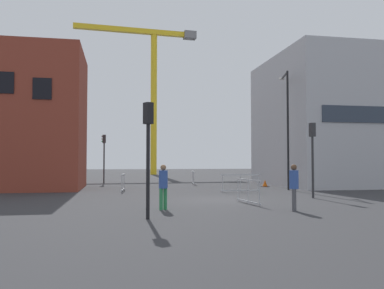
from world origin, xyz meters
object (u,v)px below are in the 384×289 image
at_px(pedestrian_waiting, 163,183).
at_px(construction_crane, 151,76).
at_px(traffic_light_far, 312,147).
at_px(traffic_light_verge, 148,140).
at_px(pedestrian_walking, 294,184).
at_px(streetlamp_tall, 287,119).
at_px(traffic_cone_orange, 265,184).
at_px(traffic_light_median, 104,151).

bearing_deg(pedestrian_waiting, construction_crane, 86.00).
bearing_deg(traffic_light_far, pedestrian_waiting, -156.29).
relative_size(traffic_light_verge, pedestrian_walking, 2.15).
height_order(streetlamp_tall, pedestrian_walking, streetlamp_tall).
xyz_separation_m(pedestrian_walking, pedestrian_waiting, (-4.78, 1.33, -0.01)).
bearing_deg(traffic_cone_orange, pedestrian_walking, -106.64).
relative_size(streetlamp_tall, traffic_light_far, 2.05).
bearing_deg(traffic_light_median, streetlamp_tall, -39.13).
distance_m(pedestrian_waiting, traffic_cone_orange, 15.64).
bearing_deg(streetlamp_tall, construction_crane, 101.10).
height_order(pedestrian_waiting, traffic_cone_orange, pedestrian_waiting).
height_order(streetlamp_tall, pedestrian_waiting, streetlamp_tall).
relative_size(traffic_light_median, pedestrian_walking, 2.35).
bearing_deg(construction_crane, traffic_light_far, -82.43).
height_order(construction_crane, traffic_light_median, construction_crane).
xyz_separation_m(construction_crane, pedestrian_waiting, (-2.93, -42.00, -13.19)).
bearing_deg(traffic_light_far, traffic_light_median, 124.53).
height_order(traffic_light_far, traffic_light_median, traffic_light_median).
xyz_separation_m(streetlamp_tall, traffic_light_far, (-1.27, -5.95, -2.07)).
height_order(traffic_light_verge, pedestrian_walking, traffic_light_verge).
bearing_deg(pedestrian_walking, construction_crane, 92.44).
distance_m(traffic_light_far, traffic_cone_orange, 9.58).
relative_size(construction_crane, traffic_cone_orange, 41.20).
bearing_deg(streetlamp_tall, traffic_light_verge, -130.36).
bearing_deg(traffic_light_verge, traffic_light_median, 95.49).
bearing_deg(streetlamp_tall, pedestrian_walking, -112.78).
bearing_deg(construction_crane, pedestrian_waiting, -94.00).
distance_m(streetlamp_tall, pedestrian_waiting, 13.78).
bearing_deg(traffic_light_verge, construction_crane, 85.22).
bearing_deg(construction_crane, streetlamp_tall, -78.90).
xyz_separation_m(traffic_light_median, pedestrian_walking, (7.64, -20.72, -1.74)).
bearing_deg(traffic_cone_orange, traffic_light_far, -95.85).
distance_m(streetlamp_tall, pedestrian_walking, 12.28).
bearing_deg(construction_crane, traffic_cone_orange, -78.29).
relative_size(traffic_light_verge, pedestrian_waiting, 2.17).
bearing_deg(pedestrian_waiting, traffic_light_far, 23.71).
bearing_deg(streetlamp_tall, traffic_light_far, -102.07).
bearing_deg(traffic_light_far, streetlamp_tall, 77.93).
distance_m(construction_crane, traffic_cone_orange, 32.96).
distance_m(traffic_light_verge, pedestrian_walking, 5.86).
bearing_deg(traffic_light_verge, traffic_cone_orange, 57.22).
bearing_deg(traffic_light_verge, streetlamp_tall, 49.64).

